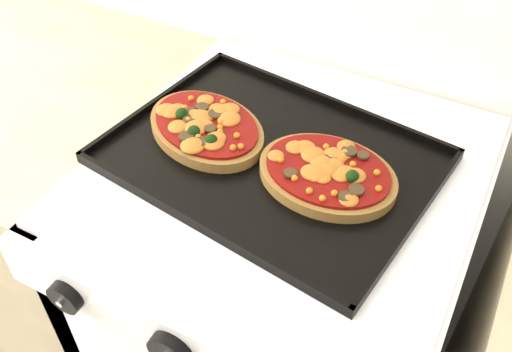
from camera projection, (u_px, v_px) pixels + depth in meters
The scene contains 7 objects.
stove at pixel (279, 322), 1.22m from camera, with size 0.60×0.60×0.91m, color white.
control_panel at pixel (181, 340), 0.74m from camera, with size 0.60×0.02×0.09m, color white.
knob_left at pixel (65, 297), 0.79m from camera, with size 0.05×0.05×0.02m, color black.
knob_center at pixel (170, 352), 0.73m from camera, with size 0.06×0.06×0.02m, color black.
baking_tray at pixel (271, 156), 0.90m from camera, with size 0.49×0.36×0.02m, color black.
pizza_left at pixel (206, 126), 0.93m from camera, with size 0.22×0.16×0.03m, color brown, non-canonical shape.
pizza_right at pixel (327, 172), 0.85m from camera, with size 0.21×0.17×0.03m, color brown, non-canonical shape.
Camera 1 is at (0.22, 1.09, 1.52)m, focal length 40.00 mm.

